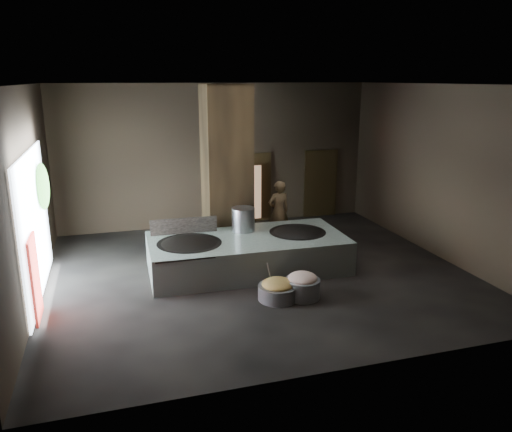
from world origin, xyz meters
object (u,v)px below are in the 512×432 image
object	(u,v)px
wok_left	(189,247)
stock_pot	(243,220)
wok_right	(297,235)
meat_basin	(302,288)
cook	(279,211)
veg_basin	(278,292)
hearth_platform	(247,253)

from	to	relation	value
wok_left	stock_pot	xyz separation A→B (m)	(1.50, 0.60, 0.38)
wok_right	meat_basin	size ratio (longest dim) A/B	1.84
cook	meat_basin	xyz separation A→B (m)	(-0.78, -3.87, -0.69)
wok_left	wok_right	bearing A→B (deg)	2.05
cook	wok_right	bearing A→B (deg)	80.59
stock_pot	wok_right	bearing A→B (deg)	-21.04
veg_basin	hearth_platform	bearing A→B (deg)	94.66
wok_right	veg_basin	distance (m)	2.37
hearth_platform	cook	bearing A→B (deg)	53.27
wok_right	cook	bearing A→B (deg)	86.07
cook	hearth_platform	bearing A→B (deg)	46.63
hearth_platform	wok_right	distance (m)	1.39
hearth_platform	stock_pot	distance (m)	0.90
wok_left	meat_basin	size ratio (longest dim) A/B	1.98
wok_right	stock_pot	xyz separation A→B (m)	(-1.30, 0.50, 0.38)
hearth_platform	meat_basin	bearing A→B (deg)	-69.40
hearth_platform	stock_pot	bearing A→B (deg)	85.97
wok_left	veg_basin	bearing A→B (deg)	-49.13
wok_left	veg_basin	size ratio (longest dim) A/B	1.75
hearth_platform	meat_basin	size ratio (longest dim) A/B	6.27
cook	meat_basin	size ratio (longest dim) A/B	2.35
hearth_platform	meat_basin	xyz separation A→B (m)	(0.70, -1.97, -0.21)
stock_pot	meat_basin	bearing A→B (deg)	-75.64
hearth_platform	wok_left	world-z (taller)	wok_left
veg_basin	meat_basin	distance (m)	0.55
wok_right	hearth_platform	bearing A→B (deg)	-177.88
wok_left	stock_pot	world-z (taller)	stock_pot
hearth_platform	veg_basin	distance (m)	1.93
wok_left	veg_basin	xyz separation A→B (m)	(1.61, -1.86, -0.59)
wok_left	wok_right	distance (m)	2.80
hearth_platform	meat_basin	distance (m)	2.10
veg_basin	meat_basin	bearing A→B (deg)	-6.99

